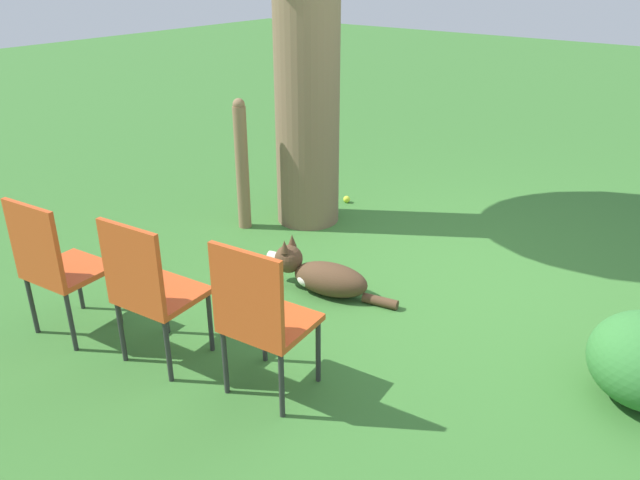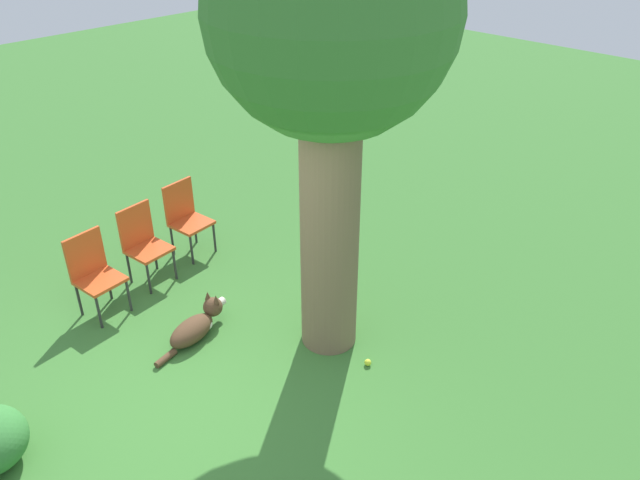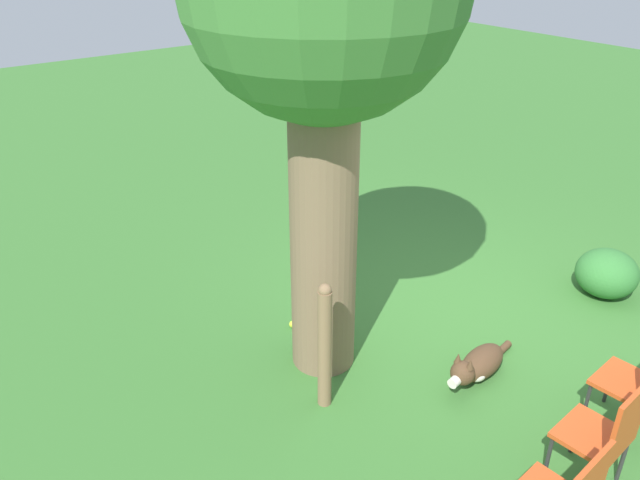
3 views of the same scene
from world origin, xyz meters
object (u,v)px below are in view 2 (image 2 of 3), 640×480
Objects in this scene: red_chair_0 at (94,270)px; dog at (197,325)px; red_chair_1 at (143,240)px; tennis_ball at (368,362)px; fence_post at (318,260)px; red_chair_2 at (186,214)px; oak_tree at (332,32)px.

dog is at bearing 16.71° from red_chair_0.
red_chair_1 reaches higher than dog.
red_chair_0 reaches higher than tennis_ball.
fence_post is 17.06× the size of tennis_ball.
oak_tree is at bearing -6.37° from red_chair_2.
dog is 1.09× the size of red_chair_2.
fence_post is (-0.48, 0.35, -2.52)m from oak_tree.
red_chair_2 is at bearing 97.01° from red_chair_0.
oak_tree is at bearing -58.83° from dog.
red_chair_0 is 1.00× the size of red_chair_2.
fence_post is 1.24× the size of red_chair_1.
tennis_ball is at bearing -71.90° from dog.
dog is 1.28m from red_chair_0.
fence_post is at bearing 144.12° from oak_tree.
fence_post is 2.40m from red_chair_0.
red_chair_2 is at bearing 178.33° from tennis_ball.
oak_tree is 4.59× the size of red_chair_0.
tennis_ball is at bearing 20.85° from red_chair_0.
dog is 0.88× the size of fence_post.
dog is (-1.02, -0.92, -2.97)m from oak_tree.
red_chair_1 is at bearing -167.76° from tennis_ball.
red_chair_0 and red_chair_1 have the same top height.
red_chair_2 is 3.07m from tennis_ball.
red_chair_2 is at bearing 45.37° from dog.
red_chair_2 is at bearing -171.32° from fence_post.
dog is 1.45m from fence_post.
tennis_ball is at bearing -20.53° from fence_post.
fence_post is at bearing 40.59° from red_chair_0.
oak_tree reaches higher than tennis_ball.
red_chair_1 is at bearing 68.00° from dog.
fence_post reaches higher than dog.
oak_tree is 3.57m from red_chair_2.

